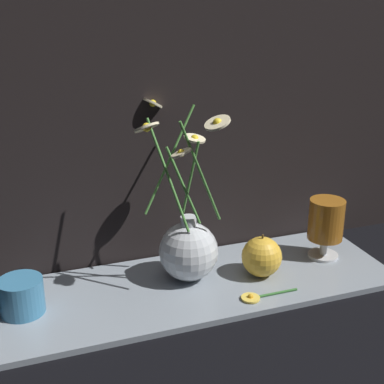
% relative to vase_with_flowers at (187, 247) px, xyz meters
% --- Properties ---
extents(ground_plane, '(6.00, 6.00, 0.00)m').
position_rel_vase_with_flowers_xyz_m(ground_plane, '(0.00, -0.02, -0.08)').
color(ground_plane, black).
extents(shelf, '(0.82, 0.27, 0.01)m').
position_rel_vase_with_flowers_xyz_m(shelf, '(0.00, -0.02, -0.08)').
color(shelf, gray).
rests_on(shelf, ground_plane).
extents(vase_with_flowers, '(0.18, 0.25, 0.35)m').
position_rel_vase_with_flowers_xyz_m(vase_with_flowers, '(0.00, 0.00, 0.00)').
color(vase_with_flowers, silver).
rests_on(vase_with_flowers, shelf).
extents(yellow_mug, '(0.09, 0.08, 0.07)m').
position_rel_vase_with_flowers_xyz_m(yellow_mug, '(-0.32, -0.02, -0.04)').
color(yellow_mug, teal).
rests_on(yellow_mug, shelf).
extents(tea_glass, '(0.08, 0.08, 0.13)m').
position_rel_vase_with_flowers_xyz_m(tea_glass, '(0.32, -0.01, 0.01)').
color(tea_glass, silver).
rests_on(tea_glass, shelf).
extents(orange_fruit, '(0.08, 0.08, 0.09)m').
position_rel_vase_with_flowers_xyz_m(orange_fruit, '(0.15, -0.04, -0.03)').
color(orange_fruit, gold).
rests_on(orange_fruit, shelf).
extents(loose_daisy, '(0.12, 0.04, 0.01)m').
position_rel_vase_with_flowers_xyz_m(loose_daisy, '(0.10, -0.12, -0.07)').
color(loose_daisy, '#336B2D').
rests_on(loose_daisy, shelf).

